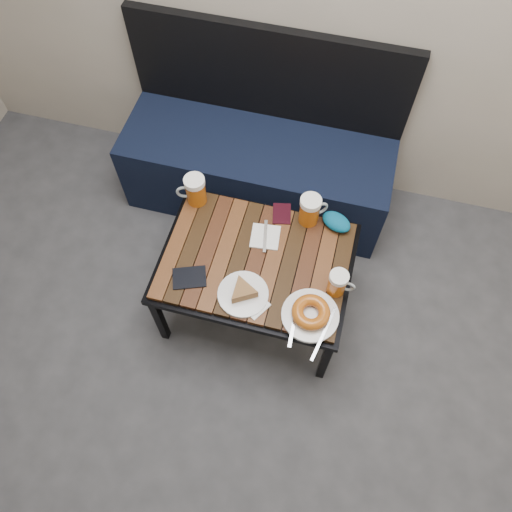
% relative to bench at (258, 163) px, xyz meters
% --- Properties ---
extents(room_shell, '(4.00, 4.00, 4.00)m').
position_rel_bench_xyz_m(room_shell, '(0.25, -1.26, 1.48)').
color(room_shell, gray).
rests_on(room_shell, ground).
extents(bench, '(1.40, 0.50, 0.95)m').
position_rel_bench_xyz_m(bench, '(0.00, 0.00, 0.00)').
color(bench, black).
rests_on(bench, ground).
extents(cafe_table, '(0.84, 0.62, 0.47)m').
position_rel_bench_xyz_m(cafe_table, '(0.17, -0.69, 0.16)').
color(cafe_table, black).
rests_on(cafe_table, ground).
extents(beer_mug_left, '(0.15, 0.11, 0.15)m').
position_rel_bench_xyz_m(beer_mug_left, '(-0.18, -0.45, 0.28)').
color(beer_mug_left, '#AE510E').
rests_on(beer_mug_left, cafe_table).
extents(beer_mug_centre, '(0.14, 0.13, 0.15)m').
position_rel_bench_xyz_m(beer_mug_centre, '(0.35, -0.42, 0.28)').
color(beer_mug_centre, '#AE510E').
rests_on(beer_mug_centre, cafe_table).
extents(beer_mug_right, '(0.12, 0.08, 0.13)m').
position_rel_bench_xyz_m(beer_mug_right, '(0.53, -0.74, 0.26)').
color(beer_mug_right, '#AE510E').
rests_on(beer_mug_right, cafe_table).
extents(plate_pie, '(0.21, 0.21, 0.06)m').
position_rel_bench_xyz_m(plate_pie, '(0.16, -0.87, 0.22)').
color(plate_pie, white).
rests_on(plate_pie, cafe_table).
extents(plate_bagel, '(0.24, 0.31, 0.07)m').
position_rel_bench_xyz_m(plate_bagel, '(0.45, -0.89, 0.23)').
color(plate_bagel, white).
rests_on(plate_bagel, cafe_table).
extents(napkin_left, '(0.14, 0.17, 0.01)m').
position_rel_bench_xyz_m(napkin_left, '(0.18, -0.57, 0.20)').
color(napkin_left, white).
rests_on(napkin_left, cafe_table).
extents(napkin_right, '(0.15, 0.14, 0.01)m').
position_rel_bench_xyz_m(napkin_right, '(0.21, -0.89, 0.20)').
color(napkin_right, white).
rests_on(napkin_right, cafe_table).
extents(passport_navy, '(0.17, 0.15, 0.01)m').
position_rel_bench_xyz_m(passport_navy, '(-0.08, -0.85, 0.20)').
color(passport_navy, black).
rests_on(passport_navy, cafe_table).
extents(passport_burgundy, '(0.10, 0.13, 0.01)m').
position_rel_bench_xyz_m(passport_burgundy, '(0.22, -0.43, 0.20)').
color(passport_burgundy, black).
rests_on(passport_burgundy, cafe_table).
extents(knit_pouch, '(0.16, 0.14, 0.06)m').
position_rel_bench_xyz_m(knit_pouch, '(0.47, -0.43, 0.23)').
color(knit_pouch, navy).
rests_on(knit_pouch, cafe_table).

